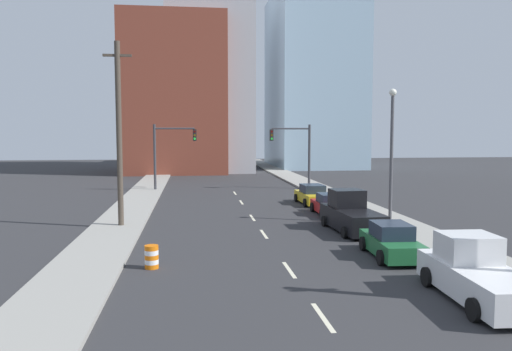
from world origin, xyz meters
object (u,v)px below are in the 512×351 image
traffic_barrel (152,257)px  pickup_truck_black (351,215)px  pickup_truck_white (477,275)px  traffic_signal_right (298,148)px  sedan_red (331,205)px  street_lamp (392,146)px  sedan_yellow (312,195)px  sedan_green (391,242)px  traffic_signal_left (167,148)px  utility_pole_left_mid (119,134)px

traffic_barrel → pickup_truck_black: 12.40m
pickup_truck_white → traffic_signal_right: bearing=91.4°
sedan_red → street_lamp: bearing=-54.3°
pickup_truck_black → sedan_yellow: bearing=85.1°
traffic_signal_right → street_lamp: bearing=-85.3°
sedan_green → pickup_truck_white: bearing=-81.1°
traffic_barrel → sedan_green: sedan_green is taller
traffic_signal_left → sedan_yellow: size_ratio=1.35×
pickup_truck_black → street_lamp: bearing=27.5°
traffic_barrel → sedan_red: 16.28m
sedan_green → pickup_truck_black: (0.11, 6.04, 0.21)m
traffic_signal_left → street_lamp: street_lamp is taller
traffic_signal_left → pickup_truck_white: (11.68, -32.86, -3.23)m
pickup_truck_white → sedan_green: 5.82m
sedan_red → sedan_yellow: bearing=90.5°
sedan_red → sedan_yellow: sedan_yellow is taller
utility_pole_left_mid → pickup_truck_black: utility_pole_left_mid is taller
sedan_yellow → sedan_red: bearing=-91.5°
utility_pole_left_mid → sedan_yellow: 16.38m
utility_pole_left_mid → pickup_truck_black: (12.97, -2.50, -4.55)m
pickup_truck_white → street_lamp: bearing=82.4°
sedan_green → sedan_red: 11.56m
street_lamp → sedan_yellow: 10.13m
street_lamp → sedan_red: street_lamp is taller
traffic_barrel → sedan_yellow: sedan_yellow is taller
street_lamp → pickup_truck_white: bearing=-100.8°
utility_pole_left_mid → pickup_truck_white: size_ratio=1.94×
utility_pole_left_mid → sedan_yellow: size_ratio=2.28×
traffic_signal_left → street_lamp: (14.27, -19.26, 0.65)m
utility_pole_left_mid → sedan_red: bearing=12.7°
traffic_signal_left → pickup_truck_black: bearing=-61.9°
traffic_signal_right → sedan_green: traffic_signal_right is taller
pickup_truck_white → sedan_yellow: (-0.05, 22.51, -0.16)m
traffic_signal_right → sedan_green: (-1.58, -27.07, -3.38)m
traffic_signal_left → traffic_barrel: size_ratio=6.66×
sedan_green → sedan_red: sedan_green is taller
sedan_red → sedan_yellow: size_ratio=0.95×
sedan_green → traffic_barrel: bearing=-173.7°
street_lamp → sedan_green: bearing=-112.0°
street_lamp → sedan_red: (-2.64, 3.74, -4.07)m
utility_pole_left_mid → sedan_red: (13.37, 3.00, -4.81)m
traffic_barrel → sedan_yellow: 20.41m
sedan_red → sedan_yellow: 5.17m
traffic_signal_left → sedan_red: traffic_signal_left is taller
sedan_yellow → traffic_barrel: bearing=-123.9°
utility_pole_left_mid → sedan_green: bearing=-33.6°
pickup_truck_white → pickup_truck_black: bearing=95.4°
street_lamp → sedan_green: 9.34m
pickup_truck_black → sedan_red: 5.53m
traffic_signal_left → sedan_yellow: traffic_signal_left is taller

